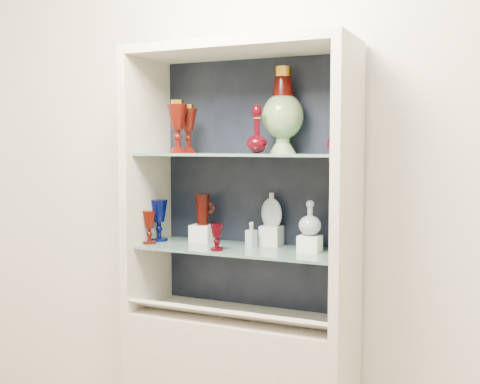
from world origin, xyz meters
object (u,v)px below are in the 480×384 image
at_px(ruby_goblet_tall, 149,227).
at_px(ruby_pitcher, 203,209).
at_px(enamel_urn, 283,110).
at_px(lidded_bowl, 338,142).
at_px(cobalt_goblet, 159,220).
at_px(pedestal_lamp_right, 188,129).
at_px(ruby_goblet_small, 217,237).
at_px(ruby_decanter_a, 257,126).
at_px(flat_flask, 272,209).
at_px(pedestal_lamp_left, 177,127).
at_px(clear_round_decanter, 310,219).
at_px(cameo_medallion, 343,213).
at_px(ruby_decanter_b, 339,127).
at_px(clear_square_bottle, 251,235).

height_order(ruby_goblet_tall, ruby_pitcher, ruby_pitcher).
height_order(enamel_urn, lidded_bowl, enamel_urn).
bearing_deg(cobalt_goblet, pedestal_lamp_right, -2.63).
xyz_separation_m(pedestal_lamp_right, ruby_goblet_small, (0.20, -0.12, -0.47)).
bearing_deg(ruby_decanter_a, pedestal_lamp_right, 172.48).
xyz_separation_m(lidded_bowl, ruby_goblet_tall, (-0.88, -0.04, -0.39)).
distance_m(pedestal_lamp_right, cobalt_goblet, 0.46).
bearing_deg(ruby_decanter_a, flat_flask, 86.53).
relative_size(pedestal_lamp_left, lidded_bowl, 2.45).
bearing_deg(ruby_goblet_tall, ruby_decanter_a, 3.65).
relative_size(ruby_decanter_a, flat_flask, 1.49).
bearing_deg(clear_round_decanter, ruby_goblet_tall, -172.18).
distance_m(ruby_goblet_small, cameo_medallion, 0.55).
height_order(ruby_goblet_small, cameo_medallion, cameo_medallion).
bearing_deg(cobalt_goblet, pedestal_lamp_left, -31.30).
xyz_separation_m(pedestal_lamp_right, cameo_medallion, (0.71, 0.06, -0.36)).
xyz_separation_m(pedestal_lamp_left, ruby_decanter_b, (0.69, 0.14, -0.01)).
distance_m(lidded_bowl, clear_square_bottle, 0.58).
distance_m(cobalt_goblet, ruby_goblet_tall, 0.09).
height_order(lidded_bowl, flat_flask, lidded_bowl).
bearing_deg(lidded_bowl, ruby_goblet_tall, -177.52).
xyz_separation_m(ruby_goblet_small, ruby_pitcher, (-0.17, 0.19, 0.10)).
relative_size(pedestal_lamp_left, ruby_decanter_b, 1.06).
bearing_deg(ruby_decanter_a, ruby_goblet_small, -156.09).
xyz_separation_m(pedestal_lamp_right, cobalt_goblet, (-0.17, 0.01, -0.43)).
height_order(ruby_decanter_b, clear_square_bottle, ruby_decanter_b).
relative_size(flat_flask, clear_round_decanter, 1.07).
bearing_deg(clear_round_decanter, ruby_goblet_small, -159.75).
xyz_separation_m(cobalt_goblet, clear_round_decanter, (0.75, 0.01, 0.04)).
bearing_deg(flat_flask, cameo_medallion, 5.94).
height_order(ruby_decanter_a, ruby_goblet_tall, ruby_decanter_a).
bearing_deg(ruby_pitcher, clear_square_bottle, -14.60).
height_order(clear_square_bottle, cameo_medallion, cameo_medallion).
distance_m(lidded_bowl, flat_flask, 0.48).
bearing_deg(pedestal_lamp_right, ruby_goblet_tall, -153.40).
relative_size(pedestal_lamp_right, flat_flask, 1.42).
bearing_deg(pedestal_lamp_right, clear_square_bottle, 3.10).
xyz_separation_m(ruby_decanter_b, flat_flask, (-0.32, 0.05, -0.36)).
xyz_separation_m(ruby_goblet_small, flat_flask, (0.17, 0.22, 0.11)).
xyz_separation_m(enamel_urn, ruby_decanter_b, (0.26, -0.03, -0.08)).
distance_m(enamel_urn, ruby_decanter_a, 0.16).
bearing_deg(pedestal_lamp_right, cameo_medallion, 4.70).
xyz_separation_m(ruby_decanter_a, lidded_bowl, (0.35, 0.00, -0.07)).
relative_size(lidded_bowl, flat_flask, 0.62).
height_order(ruby_goblet_tall, clear_round_decanter, clear_round_decanter).
height_order(ruby_decanter_b, ruby_pitcher, ruby_decanter_b).
xyz_separation_m(enamel_urn, ruby_pitcher, (-0.40, -0.00, -0.45)).
distance_m(lidded_bowl, ruby_goblet_tall, 0.96).
xyz_separation_m(ruby_decanter_b, cobalt_goblet, (-0.86, -0.04, -0.43)).
bearing_deg(ruby_decanter_b, cobalt_goblet, -177.27).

